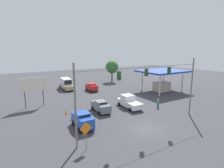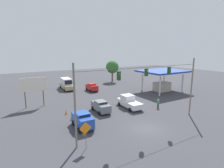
{
  "view_description": "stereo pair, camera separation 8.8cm",
  "coord_description": "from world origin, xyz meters",
  "px_view_note": "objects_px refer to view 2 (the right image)",
  "views": [
    {
      "loc": [
        14.48,
        15.57,
        9.9
      ],
      "look_at": [
        0.95,
        -6.93,
        4.75
      ],
      "focal_mm": 28.0,
      "sensor_mm": 36.0,
      "label": 1
    },
    {
      "loc": [
        14.4,
        15.61,
        9.9
      ],
      "look_at": [
        0.95,
        -6.93,
        4.75
      ],
      "focal_mm": 28.0,
      "sensor_mm": 36.0,
      "label": 2
    }
  ],
  "objects_px": {
    "gas_station": "(163,76)",
    "sedan_blue_parked_shoulder": "(83,120)",
    "traffic_cone_fourth": "(66,112)",
    "sedan_grey_withflow_mid": "(101,106)",
    "traffic_cone_nearest": "(84,132)",
    "roadside_billboard": "(34,86)",
    "overhead_signal_span": "(146,87)",
    "tree_horizon_left": "(112,67)",
    "pedestrian": "(158,103)",
    "work_zone_sign": "(86,130)",
    "traffic_cone_third": "(72,117)",
    "traffic_cone_second": "(78,124)",
    "sedan_red_oncoming_deep": "(92,87)",
    "box_truck_tan_withflow_deep": "(66,84)",
    "pickup_truck_white_crossing_near": "(129,102)"
  },
  "relations": [
    {
      "from": "pickup_truck_white_crossing_near",
      "to": "box_truck_tan_withflow_deep",
      "type": "height_order",
      "value": "box_truck_tan_withflow_deep"
    },
    {
      "from": "overhead_signal_span",
      "to": "tree_horizon_left",
      "type": "distance_m",
      "value": 33.68
    },
    {
      "from": "box_truck_tan_withflow_deep",
      "to": "tree_horizon_left",
      "type": "bearing_deg",
      "value": -168.87
    },
    {
      "from": "overhead_signal_span",
      "to": "tree_horizon_left",
      "type": "bearing_deg",
      "value": -113.9
    },
    {
      "from": "sedan_blue_parked_shoulder",
      "to": "roadside_billboard",
      "type": "xyz_separation_m",
      "value": [
        4.14,
        -12.12,
        2.73
      ]
    },
    {
      "from": "traffic_cone_fourth",
      "to": "sedan_grey_withflow_mid",
      "type": "bearing_deg",
      "value": 161.6
    },
    {
      "from": "pedestrian",
      "to": "roadside_billboard",
      "type": "bearing_deg",
      "value": -32.25
    },
    {
      "from": "traffic_cone_second",
      "to": "tree_horizon_left",
      "type": "height_order",
      "value": "tree_horizon_left"
    },
    {
      "from": "traffic_cone_fourth",
      "to": "pedestrian",
      "type": "distance_m",
      "value": 15.51
    },
    {
      "from": "traffic_cone_third",
      "to": "tree_horizon_left",
      "type": "xyz_separation_m",
      "value": [
        -20.86,
        -23.41,
        4.25
      ]
    },
    {
      "from": "box_truck_tan_withflow_deep",
      "to": "roadside_billboard",
      "type": "bearing_deg",
      "value": 51.68
    },
    {
      "from": "sedan_red_oncoming_deep",
      "to": "pedestrian",
      "type": "xyz_separation_m",
      "value": [
        -4.57,
        17.59,
        -0.17
      ]
    },
    {
      "from": "box_truck_tan_withflow_deep",
      "to": "traffic_cone_fourth",
      "type": "distance_m",
      "value": 18.6
    },
    {
      "from": "traffic_cone_nearest",
      "to": "roadside_billboard",
      "type": "bearing_deg",
      "value": -76.09
    },
    {
      "from": "overhead_signal_span",
      "to": "traffic_cone_second",
      "type": "distance_m",
      "value": 9.96
    },
    {
      "from": "tree_horizon_left",
      "to": "traffic_cone_fourth",
      "type": "bearing_deg",
      "value": 44.89
    },
    {
      "from": "traffic_cone_fourth",
      "to": "traffic_cone_second",
      "type": "bearing_deg",
      "value": 89.67
    },
    {
      "from": "traffic_cone_second",
      "to": "roadside_billboard",
      "type": "distance_m",
      "value": 12.76
    },
    {
      "from": "sedan_grey_withflow_mid",
      "to": "tree_horizon_left",
      "type": "xyz_separation_m",
      "value": [
        -15.72,
        -22.57,
        3.67
      ]
    },
    {
      "from": "sedan_blue_parked_shoulder",
      "to": "traffic_cone_nearest",
      "type": "xyz_separation_m",
      "value": [
        0.65,
        1.99,
        -0.67
      ]
    },
    {
      "from": "sedan_grey_withflow_mid",
      "to": "roadside_billboard",
      "type": "xyz_separation_m",
      "value": [
        8.82,
        -8.14,
        2.82
      ]
    },
    {
      "from": "roadside_billboard",
      "to": "sedan_red_oncoming_deep",
      "type": "bearing_deg",
      "value": -156.08
    },
    {
      "from": "traffic_cone_nearest",
      "to": "work_zone_sign",
      "type": "distance_m",
      "value": 3.43
    },
    {
      "from": "overhead_signal_span",
      "to": "roadside_billboard",
      "type": "xyz_separation_m",
      "value": [
        10.9,
        -16.35,
        -1.57
      ]
    },
    {
      "from": "sedan_red_oncoming_deep",
      "to": "sedan_grey_withflow_mid",
      "type": "xyz_separation_m",
      "value": [
        4.87,
        14.21,
        -0.02
      ]
    },
    {
      "from": "sedan_grey_withflow_mid",
      "to": "tree_horizon_left",
      "type": "bearing_deg",
      "value": -124.85
    },
    {
      "from": "sedan_blue_parked_shoulder",
      "to": "work_zone_sign",
      "type": "bearing_deg",
      "value": 72.33
    },
    {
      "from": "gas_station",
      "to": "traffic_cone_second",
      "type": "bearing_deg",
      "value": 19.82
    },
    {
      "from": "sedan_grey_withflow_mid",
      "to": "traffic_cone_nearest",
      "type": "bearing_deg",
      "value": 48.3
    },
    {
      "from": "box_truck_tan_withflow_deep",
      "to": "traffic_cone_third",
      "type": "bearing_deg",
      "value": 75.39
    },
    {
      "from": "traffic_cone_second",
      "to": "work_zone_sign",
      "type": "distance_m",
      "value": 5.57
    },
    {
      "from": "overhead_signal_span",
      "to": "pedestrian",
      "type": "height_order",
      "value": "overhead_signal_span"
    },
    {
      "from": "gas_station",
      "to": "sedan_blue_parked_shoulder",
      "type": "bearing_deg",
      "value": 20.98
    },
    {
      "from": "pickup_truck_white_crossing_near",
      "to": "sedan_grey_withflow_mid",
      "type": "distance_m",
      "value": 5.29
    },
    {
      "from": "work_zone_sign",
      "to": "roadside_billboard",
      "type": "bearing_deg",
      "value": -81.34
    },
    {
      "from": "box_truck_tan_withflow_deep",
      "to": "roadside_billboard",
      "type": "xyz_separation_m",
      "value": [
        8.99,
        11.38,
        2.4
      ]
    },
    {
      "from": "pedestrian",
      "to": "sedan_blue_parked_shoulder",
      "type": "bearing_deg",
      "value": 2.45
    },
    {
      "from": "sedan_blue_parked_shoulder",
      "to": "traffic_cone_second",
      "type": "height_order",
      "value": "sedan_blue_parked_shoulder"
    },
    {
      "from": "traffic_cone_nearest",
      "to": "traffic_cone_fourth",
      "type": "height_order",
      "value": "same"
    },
    {
      "from": "sedan_grey_withflow_mid",
      "to": "traffic_cone_second",
      "type": "bearing_deg",
      "value": 34.74
    },
    {
      "from": "traffic_cone_third",
      "to": "work_zone_sign",
      "type": "relative_size",
      "value": 0.26
    },
    {
      "from": "sedan_blue_parked_shoulder",
      "to": "traffic_cone_nearest",
      "type": "height_order",
      "value": "sedan_blue_parked_shoulder"
    },
    {
      "from": "sedan_blue_parked_shoulder",
      "to": "work_zone_sign",
      "type": "relative_size",
      "value": 1.4
    },
    {
      "from": "traffic_cone_nearest",
      "to": "pedestrian",
      "type": "xyz_separation_m",
      "value": [
        -14.76,
        -2.6,
        0.43
      ]
    },
    {
      "from": "sedan_blue_parked_shoulder",
      "to": "overhead_signal_span",
      "type": "bearing_deg",
      "value": 147.99
    },
    {
      "from": "sedan_blue_parked_shoulder",
      "to": "box_truck_tan_withflow_deep",
      "type": "xyz_separation_m",
      "value": [
        -4.85,
        -23.5,
        0.33
      ]
    },
    {
      "from": "pickup_truck_white_crossing_near",
      "to": "gas_station",
      "type": "height_order",
      "value": "gas_station"
    },
    {
      "from": "traffic_cone_nearest",
      "to": "roadside_billboard",
      "type": "height_order",
      "value": "roadside_billboard"
    },
    {
      "from": "box_truck_tan_withflow_deep",
      "to": "tree_horizon_left",
      "type": "xyz_separation_m",
      "value": [
        -15.55,
        -3.06,
        3.25
      ]
    },
    {
      "from": "overhead_signal_span",
      "to": "tree_horizon_left",
      "type": "xyz_separation_m",
      "value": [
        -13.64,
        -30.78,
        -0.73
      ]
    }
  ]
}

